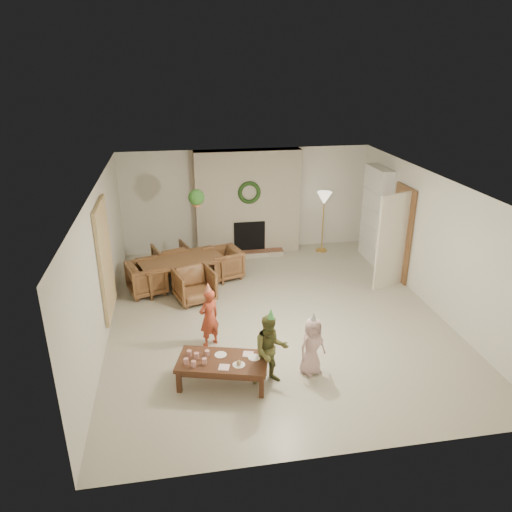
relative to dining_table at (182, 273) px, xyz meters
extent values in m
plane|color=#B7B29E|center=(1.67, -1.56, -0.30)|extent=(7.00, 7.00, 0.00)
plane|color=white|center=(1.67, -1.56, 2.20)|extent=(7.00, 7.00, 0.00)
plane|color=silver|center=(1.67, 1.94, 0.95)|extent=(7.00, 0.00, 7.00)
plane|color=silver|center=(1.67, -5.06, 0.95)|extent=(7.00, 0.00, 7.00)
plane|color=silver|center=(-1.33, -1.56, 0.95)|extent=(0.00, 7.00, 7.00)
plane|color=silver|center=(4.67, -1.56, 0.95)|extent=(0.00, 7.00, 7.00)
cube|color=brown|center=(1.67, 1.74, 0.95)|extent=(2.50, 0.40, 2.50)
cube|color=brown|center=(1.67, 1.39, -0.24)|extent=(1.60, 0.30, 0.12)
cube|color=black|center=(1.67, 1.56, 0.15)|extent=(0.75, 0.12, 0.75)
torus|color=#193815|center=(1.67, 1.51, 1.25)|extent=(0.54, 0.10, 0.54)
cylinder|color=gold|center=(3.47, 1.44, -0.28)|extent=(0.28, 0.28, 0.03)
cylinder|color=gold|center=(3.47, 1.44, 0.40)|extent=(0.03, 0.03, 1.35)
cone|color=beige|center=(3.47, 1.44, 1.05)|extent=(0.36, 0.36, 0.30)
cube|color=white|center=(4.51, 0.74, 0.80)|extent=(0.30, 1.00, 2.20)
cube|color=white|center=(4.49, 0.74, 0.15)|extent=(0.30, 0.92, 0.03)
cube|color=white|center=(4.49, 0.74, 0.55)|extent=(0.30, 0.92, 0.03)
cube|color=white|center=(4.49, 0.74, 0.95)|extent=(0.30, 0.92, 0.03)
cube|color=white|center=(4.49, 0.74, 1.35)|extent=(0.30, 0.92, 0.03)
cube|color=#A3441E|center=(4.47, 0.59, 0.29)|extent=(0.20, 0.40, 0.24)
cube|color=#265B8B|center=(4.47, 0.79, 0.69)|extent=(0.20, 0.44, 0.24)
cube|color=#A98424|center=(4.47, 0.64, 1.08)|extent=(0.20, 0.36, 0.22)
cube|color=brown|center=(4.63, -0.36, 0.72)|extent=(0.05, 0.86, 2.04)
cube|color=beige|center=(4.25, -0.74, 0.70)|extent=(0.77, 0.32, 2.00)
cube|color=beige|center=(-1.29, -1.36, 0.95)|extent=(0.06, 1.20, 2.00)
imported|color=brown|center=(0.00, 0.00, 0.00)|extent=(1.90, 1.41, 0.60)
imported|color=brown|center=(0.22, -0.71, 0.03)|extent=(0.89, 0.90, 0.66)
imported|color=brown|center=(-0.22, 0.71, 0.03)|extent=(0.89, 0.90, 0.66)
imported|color=brown|center=(-0.71, -0.22, 0.03)|extent=(0.90, 0.89, 0.66)
imported|color=brown|center=(0.89, 0.28, 0.03)|extent=(0.90, 0.89, 0.66)
cylinder|color=tan|center=(0.37, -0.06, 1.85)|extent=(0.01, 0.01, 0.70)
cylinder|color=#A25234|center=(0.37, -0.06, 1.50)|extent=(0.16, 0.16, 0.12)
sphere|color=#23551C|center=(0.37, -0.06, 1.62)|extent=(0.32, 0.32, 0.32)
cube|color=#4C2A19|center=(0.49, -3.43, 0.07)|extent=(1.43, 0.97, 0.06)
cube|color=#4C2A19|center=(0.49, -3.43, 0.00)|extent=(1.30, 0.85, 0.08)
cube|color=#4C2A19|center=(-0.15, -3.53, -0.13)|extent=(0.09, 0.09, 0.34)
cube|color=#4C2A19|center=(0.99, -3.84, -0.13)|extent=(0.09, 0.09, 0.34)
cube|color=#4C2A19|center=(-0.01, -3.02, -0.13)|extent=(0.09, 0.09, 0.34)
cube|color=#4C2A19|center=(1.13, -3.33, -0.13)|extent=(0.09, 0.09, 0.34)
cylinder|color=silver|center=(-0.03, -3.44, 0.15)|extent=(0.09, 0.09, 0.09)
cylinder|color=silver|center=(0.02, -3.25, 0.15)|extent=(0.09, 0.09, 0.09)
cylinder|color=silver|center=(0.07, -3.52, 0.15)|extent=(0.09, 0.09, 0.09)
cylinder|color=silver|center=(0.12, -3.33, 0.15)|extent=(0.09, 0.09, 0.09)
cylinder|color=silver|center=(0.22, -3.48, 0.15)|extent=(0.09, 0.09, 0.09)
cylinder|color=silver|center=(0.28, -3.29, 0.15)|extent=(0.09, 0.09, 0.09)
cylinder|color=white|center=(0.47, -3.30, 0.11)|extent=(0.22, 0.22, 0.01)
cylinder|color=white|center=(0.70, -3.59, 0.11)|extent=(0.22, 0.22, 0.01)
cylinder|color=white|center=(0.95, -3.45, 0.11)|extent=(0.22, 0.22, 0.01)
sphere|color=tan|center=(0.70, -3.59, 0.14)|extent=(0.09, 0.09, 0.07)
cube|color=#FFBBC4|center=(0.49, -3.62, 0.10)|extent=(0.18, 0.18, 0.01)
cube|color=#FFBBC4|center=(0.87, -3.35, 0.10)|extent=(0.18, 0.18, 0.01)
imported|color=#A33923|center=(0.38, -2.36, 0.21)|extent=(0.44, 0.39, 1.01)
cone|color=gold|center=(0.38, -2.36, 0.76)|extent=(0.16, 0.16, 0.19)
imported|color=brown|center=(1.17, -3.51, 0.25)|extent=(0.55, 0.43, 1.09)
cone|color=#53C258|center=(1.17, -3.51, 0.84)|extent=(0.16, 0.16, 0.18)
imported|color=#D1A7A8|center=(1.84, -3.38, 0.16)|extent=(0.53, 0.44, 0.92)
cone|color=#B8B7BE|center=(1.84, -3.38, 0.65)|extent=(0.14, 0.14, 0.17)
camera|label=1|loc=(-0.03, -9.29, 4.12)|focal=33.74mm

